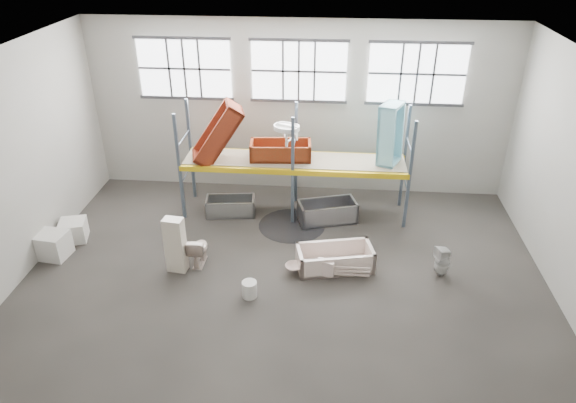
# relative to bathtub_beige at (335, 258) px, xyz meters

# --- Properties ---
(floor) EXTENTS (12.00, 10.00, 0.10)m
(floor) POSITION_rel_bathtub_beige_xyz_m (-1.16, -0.89, -0.31)
(floor) COLOR #4A4540
(floor) RESTS_ON ground
(ceiling) EXTENTS (12.00, 10.00, 0.10)m
(ceiling) POSITION_rel_bathtub_beige_xyz_m (-1.16, -0.89, 4.79)
(ceiling) COLOR silver
(ceiling) RESTS_ON ground
(wall_back) EXTENTS (12.00, 0.10, 5.00)m
(wall_back) POSITION_rel_bathtub_beige_xyz_m (-1.16, 4.16, 2.24)
(wall_back) COLOR #A19F95
(wall_back) RESTS_ON ground
(wall_front) EXTENTS (12.00, 0.10, 5.00)m
(wall_front) POSITION_rel_bathtub_beige_xyz_m (-1.16, -5.94, 2.24)
(wall_front) COLOR #B9B6AC
(wall_front) RESTS_ON ground
(window_left) EXTENTS (2.60, 0.04, 1.60)m
(window_left) POSITION_rel_bathtub_beige_xyz_m (-4.36, 4.05, 3.34)
(window_left) COLOR white
(window_left) RESTS_ON wall_back
(window_mid) EXTENTS (2.60, 0.04, 1.60)m
(window_mid) POSITION_rel_bathtub_beige_xyz_m (-1.16, 4.05, 3.34)
(window_mid) COLOR white
(window_mid) RESTS_ON wall_back
(window_right) EXTENTS (2.60, 0.04, 1.60)m
(window_right) POSITION_rel_bathtub_beige_xyz_m (2.04, 4.05, 3.34)
(window_right) COLOR white
(window_right) RESTS_ON wall_back
(rack_upright_la) EXTENTS (0.08, 0.08, 3.00)m
(rack_upright_la) POSITION_rel_bathtub_beige_xyz_m (-4.16, 2.01, 1.24)
(rack_upright_la) COLOR slate
(rack_upright_la) RESTS_ON floor
(rack_upright_lb) EXTENTS (0.08, 0.08, 3.00)m
(rack_upright_lb) POSITION_rel_bathtub_beige_xyz_m (-4.16, 3.21, 1.24)
(rack_upright_lb) COLOR slate
(rack_upright_lb) RESTS_ON floor
(rack_upright_ma) EXTENTS (0.08, 0.08, 3.00)m
(rack_upright_ma) POSITION_rel_bathtub_beige_xyz_m (-1.16, 2.01, 1.24)
(rack_upright_ma) COLOR slate
(rack_upright_ma) RESTS_ON floor
(rack_upright_mb) EXTENTS (0.08, 0.08, 3.00)m
(rack_upright_mb) POSITION_rel_bathtub_beige_xyz_m (-1.16, 3.21, 1.24)
(rack_upright_mb) COLOR slate
(rack_upright_mb) RESTS_ON floor
(rack_upright_ra) EXTENTS (0.08, 0.08, 3.00)m
(rack_upright_ra) POSITION_rel_bathtub_beige_xyz_m (1.84, 2.01, 1.24)
(rack_upright_ra) COLOR slate
(rack_upright_ra) RESTS_ON floor
(rack_upright_rb) EXTENTS (0.08, 0.08, 3.00)m
(rack_upright_rb) POSITION_rel_bathtub_beige_xyz_m (1.84, 3.21, 1.24)
(rack_upright_rb) COLOR slate
(rack_upright_rb) RESTS_ON floor
(rack_beam_front) EXTENTS (6.00, 0.10, 0.14)m
(rack_beam_front) POSITION_rel_bathtub_beige_xyz_m (-1.16, 2.01, 1.24)
(rack_beam_front) COLOR yellow
(rack_beam_front) RESTS_ON floor
(rack_beam_back) EXTENTS (6.00, 0.10, 0.14)m
(rack_beam_back) POSITION_rel_bathtub_beige_xyz_m (-1.16, 3.21, 1.24)
(rack_beam_back) COLOR yellow
(rack_beam_back) RESTS_ON floor
(shelf_deck) EXTENTS (5.90, 1.10, 0.03)m
(shelf_deck) POSITION_rel_bathtub_beige_xyz_m (-1.16, 2.61, 1.32)
(shelf_deck) COLOR gray
(shelf_deck) RESTS_ON floor
(wet_patch) EXTENTS (1.80, 1.80, 0.00)m
(wet_patch) POSITION_rel_bathtub_beige_xyz_m (-1.16, 1.81, -0.26)
(wet_patch) COLOR black
(wet_patch) RESTS_ON floor
(bathtub_beige) EXTENTS (1.91, 1.20, 0.52)m
(bathtub_beige) POSITION_rel_bathtub_beige_xyz_m (0.00, 0.00, 0.00)
(bathtub_beige) COLOR beige
(bathtub_beige) RESTS_ON floor
(cistern_spare) EXTENTS (0.43, 0.29, 0.38)m
(cistern_spare) POSITION_rel_bathtub_beige_xyz_m (-0.21, -0.42, 0.02)
(cistern_spare) COLOR beige
(cistern_spare) RESTS_ON bathtub_beige
(sink_in_tub) EXTENTS (0.55, 0.55, 0.14)m
(sink_in_tub) POSITION_rel_bathtub_beige_xyz_m (-0.95, -0.31, -0.10)
(sink_in_tub) COLOR beige
(sink_in_tub) RESTS_ON bathtub_beige
(toilet_beige) EXTENTS (0.44, 0.75, 0.75)m
(toilet_beige) POSITION_rel_bathtub_beige_xyz_m (-3.25, -0.10, 0.11)
(toilet_beige) COLOR beige
(toilet_beige) RESTS_ON floor
(cistern_tall) EXTENTS (0.48, 0.34, 1.38)m
(cistern_tall) POSITION_rel_bathtub_beige_xyz_m (-3.69, -0.40, 0.43)
(cistern_tall) COLOR beige
(cistern_tall) RESTS_ON floor
(toilet_white) EXTENTS (0.45, 0.44, 0.76)m
(toilet_white) POSITION_rel_bathtub_beige_xyz_m (2.47, -0.08, 0.12)
(toilet_white) COLOR silver
(toilet_white) RESTS_ON floor
(steel_tub_left) EXTENTS (1.40, 0.78, 0.49)m
(steel_tub_left) POSITION_rel_bathtub_beige_xyz_m (-2.92, 2.28, -0.02)
(steel_tub_left) COLOR #AFB4B7
(steel_tub_left) RESTS_ON floor
(steel_tub_right) EXTENTS (1.68, 1.13, 0.57)m
(steel_tub_right) POSITION_rel_bathtub_beige_xyz_m (-0.22, 2.15, 0.02)
(steel_tub_right) COLOR #B5B6BF
(steel_tub_right) RESTS_ON floor
(rust_tub_flat) EXTENTS (1.68, 0.88, 0.46)m
(rust_tub_flat) POSITION_rel_bathtub_beige_xyz_m (-1.54, 2.67, 1.56)
(rust_tub_flat) COLOR maroon
(rust_tub_flat) RESTS_ON shelf_deck
(rust_tub_tilted) EXTENTS (1.59, 1.18, 1.73)m
(rust_tub_tilted) POSITION_rel_bathtub_beige_xyz_m (-3.20, 2.53, 2.03)
(rust_tub_tilted) COLOR maroon
(rust_tub_tilted) RESTS_ON shelf_deck
(sink_on_shelf) EXTENTS (0.84, 0.76, 0.61)m
(sink_on_shelf) POSITION_rel_bathtub_beige_xyz_m (-1.35, 2.35, 1.83)
(sink_on_shelf) COLOR white
(sink_on_shelf) RESTS_ON rust_tub_flat
(blue_tub_upright) EXTENTS (0.78, 0.90, 1.63)m
(blue_tub_upright) POSITION_rel_bathtub_beige_xyz_m (1.32, 2.64, 2.13)
(blue_tub_upright) COLOR #8CD9EA
(blue_tub_upright) RESTS_ON shelf_deck
(bucket) EXTENTS (0.40, 0.40, 0.38)m
(bucket) POSITION_rel_bathtub_beige_xyz_m (-1.85, -1.24, -0.07)
(bucket) COLOR silver
(bucket) RESTS_ON floor
(carton_near) EXTENTS (0.81, 0.72, 0.63)m
(carton_near) POSITION_rel_bathtub_beige_xyz_m (-6.87, -0.12, 0.06)
(carton_near) COLOR silver
(carton_near) RESTS_ON floor
(carton_far) EXTENTS (0.78, 0.78, 0.53)m
(carton_far) POSITION_rel_bathtub_beige_xyz_m (-6.70, 0.66, 0.00)
(carton_far) COLOR silver
(carton_far) RESTS_ON floor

